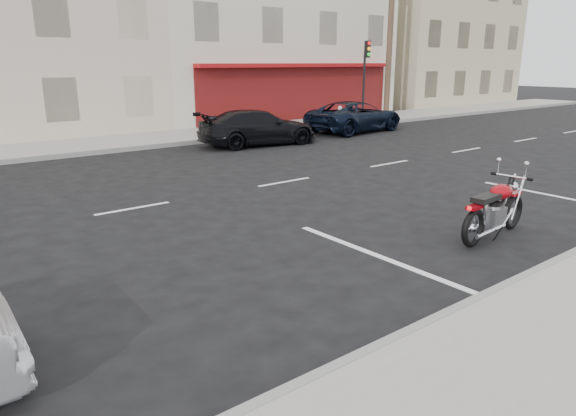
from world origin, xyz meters
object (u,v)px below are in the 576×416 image
Objects in this scene: fire_hydrant at (340,113)px; car_far at (258,127)px; utility_pole at (390,26)px; suv_far at (355,116)px; traffic_light at (365,70)px; motorcycle at (514,204)px.

car_far reaches higher than fire_hydrant.
utility_pole is 5.48m from fire_hydrant.
suv_far is 5.52m from car_far.
car_far is at bearing -156.35° from fire_hydrant.
traffic_light reaches higher than fire_hydrant.
traffic_light is at bearing 48.58° from motorcycle.
motorcycle is 11.16m from car_far.
traffic_light is 4.34m from suv_far.
suv_far is at bearing -76.89° from car_far.
suv_far reaches higher than fire_hydrant.
utility_pole is at bearing 44.23° from motorcycle.
car_far is (-10.55, -3.19, -4.10)m from utility_pole.
fire_hydrant is at bearing -178.36° from utility_pole.
traffic_light is 9.24m from car_far.
suv_far is (-5.05, -2.70, -4.08)m from utility_pole.
utility_pole is 11.76m from car_far.
traffic_light is at bearing -63.16° from car_far.
motorcycle is at bearing -131.46° from utility_pole.
traffic_light is 5.28× the size of fire_hydrant.
fire_hydrant is (-3.50, -0.10, -4.21)m from utility_pole.
motorcycle is 0.43× the size of suv_far.
motorcycle is at bearing -122.66° from fire_hydrant.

